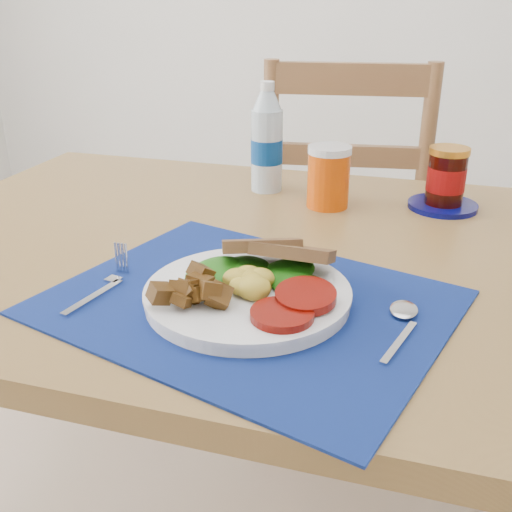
{
  "coord_description": "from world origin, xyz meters",
  "views": [
    {
      "loc": [
        0.21,
        -0.69,
        1.14
      ],
      "look_at": [
        -0.0,
        0.03,
        0.8
      ],
      "focal_mm": 42.0,
      "sensor_mm": 36.0,
      "label": 1
    }
  ],
  "objects_px": {
    "breakfast_plate": "(243,289)",
    "water_bottle": "(267,144)",
    "jam_on_saucer": "(446,182)",
    "chair_far": "(343,199)",
    "juice_glass": "(328,178)"
  },
  "relations": [
    {
      "from": "water_bottle",
      "to": "jam_on_saucer",
      "type": "height_order",
      "value": "water_bottle"
    },
    {
      "from": "chair_far",
      "to": "jam_on_saucer",
      "type": "xyz_separation_m",
      "value": [
        0.25,
        -0.44,
        0.2
      ]
    },
    {
      "from": "breakfast_plate",
      "to": "water_bottle",
      "type": "bearing_deg",
      "value": 89.74
    },
    {
      "from": "chair_far",
      "to": "water_bottle",
      "type": "height_order",
      "value": "chair_far"
    },
    {
      "from": "breakfast_plate",
      "to": "juice_glass",
      "type": "relative_size",
      "value": 2.44
    },
    {
      "from": "breakfast_plate",
      "to": "water_bottle",
      "type": "xyz_separation_m",
      "value": [
        -0.11,
        0.5,
        0.08
      ]
    },
    {
      "from": "jam_on_saucer",
      "to": "water_bottle",
      "type": "bearing_deg",
      "value": 177.64
    },
    {
      "from": "water_bottle",
      "to": "breakfast_plate",
      "type": "bearing_deg",
      "value": -77.95
    },
    {
      "from": "breakfast_plate",
      "to": "jam_on_saucer",
      "type": "distance_m",
      "value": 0.55
    },
    {
      "from": "water_bottle",
      "to": "juice_glass",
      "type": "bearing_deg",
      "value": -25.42
    },
    {
      "from": "chair_far",
      "to": "water_bottle",
      "type": "distance_m",
      "value": 0.5
    },
    {
      "from": "water_bottle",
      "to": "chair_far",
      "type": "bearing_deg",
      "value": 75.96
    },
    {
      "from": "juice_glass",
      "to": "jam_on_saucer",
      "type": "relative_size",
      "value": 0.85
    },
    {
      "from": "water_bottle",
      "to": "jam_on_saucer",
      "type": "bearing_deg",
      "value": -2.36
    },
    {
      "from": "chair_far",
      "to": "juice_glass",
      "type": "height_order",
      "value": "chair_far"
    }
  ]
}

